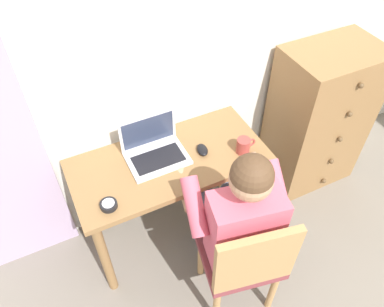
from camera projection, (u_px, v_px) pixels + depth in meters
wall_back at (187, 41)px, 2.12m from camera, size 4.80×0.05×2.50m
desk at (170, 174)px, 2.28m from camera, size 1.14×0.54×0.74m
dresser at (318, 119)px, 2.73m from camera, size 0.64×0.47×1.11m
chair at (244, 259)px, 2.03m from camera, size 0.49×0.47×0.88m
person_seated at (235, 212)px, 2.02m from camera, size 0.60×0.64×1.20m
laptop at (154, 149)px, 2.18m from camera, size 0.34×0.25×0.24m
computer_mouse at (202, 150)px, 2.23m from camera, size 0.08×0.11×0.03m
desk_clock at (109, 205)px, 1.95m from camera, size 0.09×0.09×0.03m
coffee_mug at (244, 146)px, 2.21m from camera, size 0.12×0.08×0.09m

